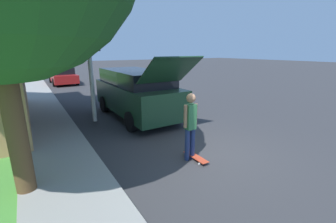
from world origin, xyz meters
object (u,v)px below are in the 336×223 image
(suv_parked, at_px, (136,92))
(car_down_street, at_px, (63,76))
(skateboarder, at_px, (190,123))
(skateboard, at_px, (196,157))

(suv_parked, bearing_deg, car_down_street, 95.52)
(car_down_street, height_order, skateboarder, skateboarder)
(suv_parked, bearing_deg, skateboard, -94.93)
(suv_parked, relative_size, skateboard, 6.95)
(car_down_street, bearing_deg, skateboard, -87.27)
(suv_parked, xyz_separation_m, skateboarder, (-0.50, -4.44, -0.08))
(suv_parked, distance_m, skateboarder, 4.47)
(skateboarder, bearing_deg, suv_parked, 83.52)
(skateboarder, distance_m, skateboard, 0.93)
(car_down_street, xyz_separation_m, skateboarder, (0.71, -16.96, 0.31))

